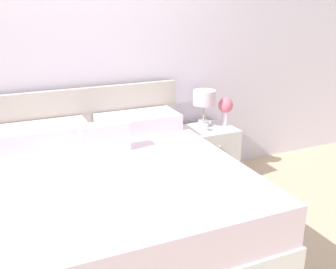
% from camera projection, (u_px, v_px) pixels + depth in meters
% --- Properties ---
extents(ground_plane, '(12.00, 12.00, 0.00)m').
position_uv_depth(ground_plane, '(91.00, 190.00, 3.73)').
color(ground_plane, '#CCB28E').
extents(wall_back, '(8.00, 0.06, 2.60)m').
position_uv_depth(wall_back, '(80.00, 51.00, 3.37)').
color(wall_back, white).
rests_on(wall_back, ground_plane).
extents(bed, '(1.70, 1.92, 0.99)m').
position_uv_depth(bed, '(117.00, 201.00, 2.85)').
color(bed, white).
rests_on(bed, ground_plane).
extents(nightstand, '(0.49, 0.44, 0.54)m').
position_uv_depth(nightstand, '(208.00, 154.00, 3.88)').
color(nightstand, white).
rests_on(nightstand, ground_plane).
extents(table_lamp, '(0.22, 0.22, 0.36)m').
position_uv_depth(table_lamp, '(204.00, 100.00, 3.75)').
color(table_lamp, '#A8B2BC').
rests_on(table_lamp, nightstand).
extents(flower_vase, '(0.14, 0.14, 0.27)m').
position_uv_depth(flower_vase, '(226.00, 108.00, 3.82)').
color(flower_vase, silver).
rests_on(flower_vase, nightstand).
extents(teacup, '(0.12, 0.12, 0.06)m').
position_uv_depth(teacup, '(204.00, 128.00, 3.70)').
color(teacup, white).
rests_on(teacup, nightstand).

